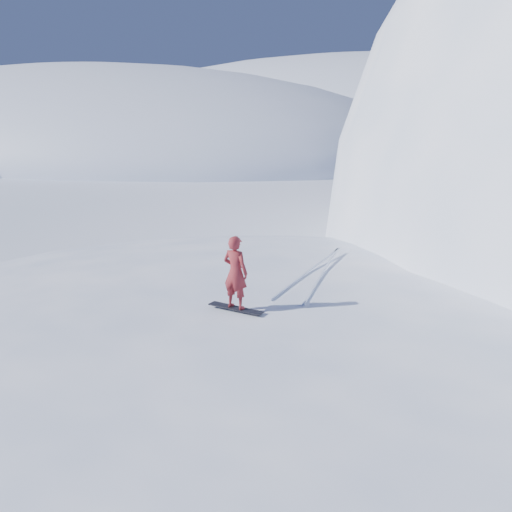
{
  "coord_description": "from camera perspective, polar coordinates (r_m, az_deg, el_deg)",
  "views": [
    {
      "loc": [
        5.07,
        -10.34,
        7.16
      ],
      "look_at": [
        -1.84,
        1.81,
        3.5
      ],
      "focal_mm": 40.0,
      "sensor_mm": 36.0,
      "label": 1
    }
  ],
  "objects": [
    {
      "name": "near_ridge",
      "position": [
        15.68,
        11.51,
        -12.82
      ],
      "size": [
        36.0,
        28.0,
        4.8
      ],
      "primitive_type": "ellipsoid",
      "color": "white",
      "rests_on": "ground"
    },
    {
      "name": "board_tracks",
      "position": [
        17.16,
        6.05,
        -1.45
      ],
      "size": [
        1.49,
        5.98,
        0.04
      ],
      "color": "silver",
      "rests_on": "ground"
    },
    {
      "name": "far_ridge_a",
      "position": [
        103.13,
        -17.49,
        10.04
      ],
      "size": [
        120.0,
        70.0,
        28.0
      ],
      "primitive_type": "ellipsoid",
      "color": "white",
      "rests_on": "ground"
    },
    {
      "name": "wind_bumps",
      "position": [
        15.44,
        4.81,
        -13.02
      ],
      "size": [
        16.0,
        14.4,
        1.0
      ],
      "color": "white",
      "rests_on": "ground"
    },
    {
      "name": "ground",
      "position": [
        13.56,
        3.09,
        -17.22
      ],
      "size": [
        400.0,
        400.0,
        0.0
      ],
      "primitive_type": "plane",
      "color": "white",
      "rests_on": "ground"
    },
    {
      "name": "snowboard",
      "position": [
        13.95,
        -2.04,
        -5.23
      ],
      "size": [
        1.49,
        0.34,
        0.02
      ],
      "primitive_type": "cube",
      "rotation": [
        0.0,
        0.0,
        -0.04
      ],
      "color": "black",
      "rests_on": "near_ridge"
    },
    {
      "name": "snowboarder",
      "position": [
        13.67,
        -2.07,
        -1.64
      ],
      "size": [
        0.67,
        0.46,
        1.8
      ],
      "primitive_type": "imported",
      "rotation": [
        0.0,
        0.0,
        3.1
      ],
      "color": "maroon",
      "rests_on": "snowboard"
    },
    {
      "name": "far_ridge_c",
      "position": [
        128.7,
        9.25,
        11.31
      ],
      "size": [
        140.0,
        90.0,
        36.0
      ],
      "primitive_type": "ellipsoid",
      "color": "white",
      "rests_on": "ground"
    }
  ]
}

